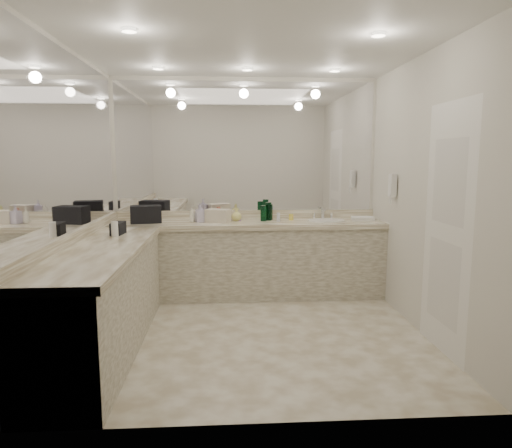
{
  "coord_description": "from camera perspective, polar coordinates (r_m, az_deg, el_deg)",
  "views": [
    {
      "loc": [
        -0.23,
        -4.13,
        1.64
      ],
      "look_at": [
        0.06,
        0.4,
        0.98
      ],
      "focal_mm": 32.0,
      "sensor_mm": 36.0,
      "label": 1
    }
  ],
  "objects": [
    {
      "name": "wall_phone",
      "position": [
        5.15,
        16.69,
        4.66
      ],
      "size": [
        0.06,
        0.1,
        0.24
      ],
      "primitive_type": "cube",
      "color": "white",
      "rests_on": "wall_right"
    },
    {
      "name": "hand_towel",
      "position": [
        5.62,
        13.2,
        0.67
      ],
      "size": [
        0.28,
        0.21,
        0.04
      ],
      "primitive_type": "cube",
      "rotation": [
        0.0,
        0.0,
        -0.16
      ],
      "color": "white",
      "rests_on": "vanity_back_top"
    },
    {
      "name": "wall_right",
      "position": [
        4.53,
        20.25,
        3.42
      ],
      "size": [
        0.02,
        3.0,
        2.6
      ],
      "primitive_type": "cube",
      "color": "beige",
      "rests_on": "floor"
    },
    {
      "name": "faucet",
      "position": [
        5.7,
        8.34,
        1.39
      ],
      "size": [
        0.24,
        0.16,
        0.14
      ],
      "primitive_type": "cube",
      "color": "silver",
      "rests_on": "vanity_back_top"
    },
    {
      "name": "black_toiletry_bag",
      "position": [
        5.41,
        -13.6,
        1.2
      ],
      "size": [
        0.38,
        0.28,
        0.2
      ],
      "primitive_type": "cube",
      "rotation": [
        0.0,
        0.0,
        0.19
      ],
      "color": "black",
      "rests_on": "vanity_back_top"
    },
    {
      "name": "vanity_left_top",
      "position": [
        4.05,
        -18.79,
        -3.18
      ],
      "size": [
        0.64,
        2.42,
        0.06
      ],
      "primitive_type": "cube",
      "color": "silver",
      "rests_on": "vanity_left_base"
    },
    {
      "name": "backsplash_left",
      "position": [
        4.4,
        -21.47,
        -1.37
      ],
      "size": [
        0.04,
        3.0,
        0.1
      ],
      "primitive_type": "cube",
      "color": "silver",
      "rests_on": "vanity_left_top"
    },
    {
      "name": "amenity_bottle_4",
      "position": [
        5.51,
        4.41,
        0.87
      ],
      "size": [
        0.06,
        0.06,
        0.07
      ],
      "primitive_type": "cylinder",
      "color": "#F2D84C",
      "rests_on": "vanity_back_top"
    },
    {
      "name": "amenity_bottle_3",
      "position": [
        5.42,
        -2.22,
        0.81
      ],
      "size": [
        0.06,
        0.06,
        0.08
      ],
      "primitive_type": "cylinder",
      "color": "#9966B2",
      "rests_on": "vanity_back_top"
    },
    {
      "name": "vanity_left_base",
      "position": [
        4.16,
        -18.63,
        -9.27
      ],
      "size": [
        0.6,
        2.4,
        0.84
      ],
      "primitive_type": "cube",
      "color": "beige",
      "rests_on": "floor"
    },
    {
      "name": "lotion_left",
      "position": [
        4.53,
        -17.25,
        -0.58
      ],
      "size": [
        0.06,
        0.06,
        0.15
      ],
      "primitive_type": "cylinder",
      "color": "white",
      "rests_on": "vanity_left_top"
    },
    {
      "name": "soap_bottle_c",
      "position": [
        5.42,
        -2.45,
        1.2
      ],
      "size": [
        0.16,
        0.16,
        0.15
      ],
      "primitive_type": "imported",
      "rotation": [
        0.0,
        0.0,
        0.42
      ],
      "color": "#D5D073",
      "rests_on": "vanity_back_top"
    },
    {
      "name": "amenity_bottle_0",
      "position": [
        5.45,
        -7.48,
        0.84
      ],
      "size": [
        0.05,
        0.05,
        0.09
      ],
      "primitive_type": "cylinder",
      "color": "white",
      "rests_on": "vanity_back_top"
    },
    {
      "name": "vanity_back_top",
      "position": [
        5.38,
        -1.15,
        -0.0
      ],
      "size": [
        3.2,
        0.64,
        0.06
      ],
      "primitive_type": "cube",
      "color": "silver",
      "rests_on": "vanity_back_base"
    },
    {
      "name": "amenity_bottle_1",
      "position": [
        5.49,
        -4.77,
        1.12
      ],
      "size": [
        0.05,
        0.05,
        0.13
      ],
      "primitive_type": "cylinder",
      "color": "#E57F66",
      "rests_on": "vanity_back_top"
    },
    {
      "name": "soap_bottle_b",
      "position": [
        5.35,
        -6.98,
        1.38
      ],
      "size": [
        0.12,
        0.13,
        0.22
      ],
      "primitive_type": "imported",
      "rotation": [
        0.0,
        0.0,
        0.34
      ],
      "color": "silver",
      "rests_on": "vanity_back_top"
    },
    {
      "name": "amenity_bottle_5",
      "position": [
        5.37,
        2.81,
        0.86
      ],
      "size": [
        0.04,
        0.04,
        0.11
      ],
      "primitive_type": "cylinder",
      "color": "silver",
      "rests_on": "vanity_back_top"
    },
    {
      "name": "mirror_back",
      "position": [
        5.62,
        -1.31,
        9.6
      ],
      "size": [
        3.12,
        0.01,
        1.55
      ],
      "primitive_type": "cube",
      "color": "white",
      "rests_on": "wall_back"
    },
    {
      "name": "backsplash_back",
      "position": [
        5.65,
        -1.27,
        1.22
      ],
      "size": [
        3.2,
        0.04,
        0.1
      ],
      "primitive_type": "cube",
      "color": "silver",
      "rests_on": "vanity_back_top"
    },
    {
      "name": "black_bag_spill",
      "position": [
        4.66,
        -16.86,
        -0.52
      ],
      "size": [
        0.12,
        0.23,
        0.12
      ],
      "primitive_type": "cube",
      "rotation": [
        0.0,
        0.0,
        -0.09
      ],
      "color": "black",
      "rests_on": "vanity_left_top"
    },
    {
      "name": "sink",
      "position": [
        5.51,
        8.77,
        0.36
      ],
      "size": [
        0.44,
        0.44,
        0.03
      ],
      "primitive_type": "cylinder",
      "color": "white",
      "rests_on": "vanity_back_top"
    },
    {
      "name": "soap_bottle_a",
      "position": [
        5.39,
        -7.98,
        1.22
      ],
      "size": [
        0.09,
        0.09,
        0.18
      ],
      "primitive_type": "imported",
      "rotation": [
        0.0,
        0.0,
        0.37
      ],
      "color": "white",
      "rests_on": "vanity_back_top"
    },
    {
      "name": "cream_cosmetic_case",
      "position": [
        5.32,
        -4.79,
        1.04
      ],
      "size": [
        0.31,
        0.25,
        0.15
      ],
      "primitive_type": "cube",
      "rotation": [
        0.0,
        0.0,
        -0.4
      ],
      "color": "beige",
      "rests_on": "vanity_back_top"
    },
    {
      "name": "amenity_bottle_2",
      "position": [
        5.42,
        -14.46,
        0.85
      ],
      "size": [
        0.07,
        0.07,
        0.14
      ],
      "primitive_type": "cylinder",
      "color": "#E57F66",
      "rests_on": "vanity_back_top"
    },
    {
      "name": "door",
      "position": [
        4.1,
        22.71,
        -0.69
      ],
      "size": [
        0.02,
        0.82,
        2.1
      ],
      "primitive_type": "cube",
      "color": "white",
      "rests_on": "wall_right"
    },
    {
      "name": "wall_left",
      "position": [
        4.36,
        -21.96,
        3.17
      ],
      "size": [
        0.02,
        3.0,
        2.6
      ],
      "primitive_type": "cube",
      "color": "beige",
      "rests_on": "floor"
    },
    {
      "name": "floor",
      "position": [
        4.45,
        -0.43,
        -13.41
      ],
      "size": [
        3.2,
        3.2,
        0.0
      ],
      "primitive_type": "plane",
      "color": "beige",
      "rests_on": "ground"
    },
    {
      "name": "amenity_bottle_6",
      "position": [
        5.34,
        -5.55,
        0.93
      ],
      "size": [
        0.06,
        0.06,
        0.13
      ],
      "primitive_type": "cylinder",
      "color": "silver",
      "rests_on": "vanity_back_top"
    },
    {
      "name": "ceiling",
      "position": [
        4.24,
        -0.47,
        21.3
      ],
      "size": [
        3.2,
        3.2,
        0.0
      ],
      "primitive_type": "plane",
      "color": "white",
      "rests_on": "floor"
    },
    {
      "name": "wall_back",
      "position": [
        5.64,
        -1.29,
        4.77
      ],
      "size": [
        3.2,
        0.02,
        2.6
      ],
      "primitive_type": "cube",
      "color": "beige",
      "rests_on": "floor"
    },
    {
      "name": "green_bottle_1",
      "position": [
        5.54,
        1.73,
        1.51
      ],
      "size": [
        0.07,
        0.07,
        0.19
      ],
      "primitive_type": "cylinder",
      "color": "#084321",
      "rests_on": "vanity_back_top"
    },
    {
      "name": "vanity_back_base",
      "position": [
        5.47,
        -1.14,
        -4.66
      ],
      "size": [
        3.2,
        0.6,
        0.84
      ],
      "primitive_type": "cube",
      "color": "beige",
      "rests_on": "floor"
    },
    {
      "name": "green_bottle_0",
      "position": [
        5.48,
        1.56,
        1.6
      ],
      "size": [
        0.07,
        0.07,
        0.22
      ],
      "primitive_type": "cylinder",
      "color": "#084321",
      "rests_on": "vanity_back_top"
    },
    {
      "name": "green_bottle_2",
      "position": [
        5.4,
        0.93,
        1.34
      ],
      "size": [
        0.07,
        0.07,
        0.18
      ],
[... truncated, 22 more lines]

